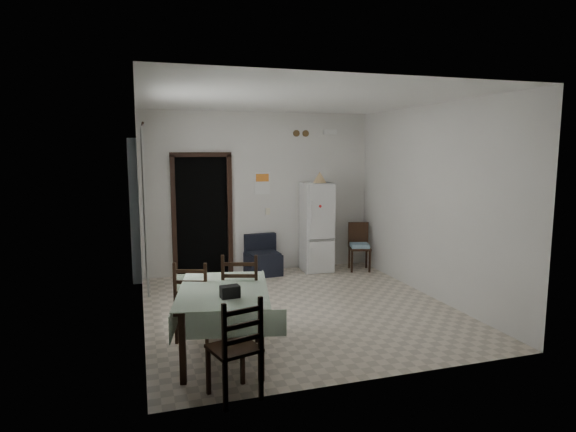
% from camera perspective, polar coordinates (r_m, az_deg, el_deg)
% --- Properties ---
extents(ground, '(4.50, 4.50, 0.00)m').
position_cam_1_polar(ground, '(6.95, 1.25, -10.82)').
color(ground, beige).
rests_on(ground, ground).
extents(ceiling, '(4.20, 4.50, 0.02)m').
position_cam_1_polar(ceiling, '(6.61, 1.32, 13.72)').
color(ceiling, white).
rests_on(ceiling, ground).
extents(wall_back, '(4.20, 0.02, 2.90)m').
position_cam_1_polar(wall_back, '(8.78, -3.40, 2.80)').
color(wall_back, silver).
rests_on(wall_back, ground).
extents(wall_front, '(4.20, 0.02, 2.90)m').
position_cam_1_polar(wall_front, '(4.57, 10.30, -2.05)').
color(wall_front, silver).
rests_on(wall_front, ground).
extents(wall_left, '(0.02, 4.50, 2.90)m').
position_cam_1_polar(wall_left, '(6.28, -17.19, 0.43)').
color(wall_left, silver).
rests_on(wall_left, ground).
extents(wall_right, '(0.02, 4.50, 2.90)m').
position_cam_1_polar(wall_right, '(7.56, 16.57, 1.65)').
color(wall_right, silver).
rests_on(wall_right, ground).
extents(doorway, '(1.06, 0.52, 2.22)m').
position_cam_1_polar(doorway, '(8.83, -10.32, 0.17)').
color(doorway, black).
rests_on(doorway, ground).
extents(window_recess, '(0.10, 1.20, 1.60)m').
position_cam_1_polar(window_recess, '(6.07, -17.69, 1.11)').
color(window_recess, silver).
rests_on(window_recess, ground).
extents(curtain, '(0.02, 1.45, 1.85)m').
position_cam_1_polar(curtain, '(6.07, -16.65, 1.15)').
color(curtain, silver).
rests_on(curtain, ground).
extents(curtain_rod, '(0.02, 1.60, 0.02)m').
position_cam_1_polar(curtain_rod, '(6.04, -16.92, 10.13)').
color(curtain_rod, black).
rests_on(curtain_rod, ground).
extents(calendar, '(0.28, 0.02, 0.40)m').
position_cam_1_polar(calendar, '(8.76, -3.07, 3.91)').
color(calendar, white).
rests_on(calendar, ground).
extents(calendar_image, '(0.24, 0.01, 0.14)m').
position_cam_1_polar(calendar_image, '(8.75, -3.06, 4.56)').
color(calendar_image, orange).
rests_on(calendar_image, ground).
extents(light_switch, '(0.08, 0.02, 0.12)m').
position_cam_1_polar(light_switch, '(8.84, -2.42, 0.56)').
color(light_switch, beige).
rests_on(light_switch, ground).
extents(vent_left, '(0.12, 0.03, 0.12)m').
position_cam_1_polar(vent_left, '(8.92, 1.00, 9.77)').
color(vent_left, brown).
rests_on(vent_left, ground).
extents(vent_right, '(0.12, 0.03, 0.12)m').
position_cam_1_polar(vent_right, '(8.98, 2.11, 9.75)').
color(vent_right, brown).
rests_on(vent_right, ground).
extents(emergency_light, '(0.25, 0.07, 0.09)m').
position_cam_1_polar(emergency_light, '(9.13, 4.99, 9.89)').
color(emergency_light, white).
rests_on(emergency_light, ground).
extents(fridge, '(0.56, 0.56, 1.63)m').
position_cam_1_polar(fridge, '(8.84, 3.40, -1.31)').
color(fridge, silver).
rests_on(fridge, ground).
extents(tan_cone, '(0.27, 0.27, 0.20)m').
position_cam_1_polar(tan_cone, '(8.71, 3.79, 4.61)').
color(tan_cone, tan).
rests_on(tan_cone, fridge).
extents(navy_seat, '(0.63, 0.61, 0.71)m').
position_cam_1_polar(navy_seat, '(8.63, -2.98, -4.65)').
color(navy_seat, black).
rests_on(navy_seat, ground).
extents(corner_chair, '(0.47, 0.47, 0.88)m').
position_cam_1_polar(corner_chair, '(9.00, 8.47, -3.66)').
color(corner_chair, black).
rests_on(corner_chair, ground).
extents(dining_table, '(1.21, 1.59, 0.74)m').
position_cam_1_polar(dining_table, '(5.38, -7.60, -12.38)').
color(dining_table, '#95A991').
rests_on(dining_table, ground).
extents(black_bag, '(0.20, 0.13, 0.12)m').
position_cam_1_polar(black_bag, '(4.94, -6.90, -8.89)').
color(black_bag, black).
rests_on(black_bag, dining_table).
extents(dining_chair_far_left, '(0.52, 0.52, 0.96)m').
position_cam_1_polar(dining_chair_far_left, '(5.86, -11.03, -9.64)').
color(dining_chair_far_left, black).
rests_on(dining_chair_far_left, ground).
extents(dining_chair_far_right, '(0.56, 0.56, 1.04)m').
position_cam_1_polar(dining_chair_far_right, '(5.83, -5.52, -9.21)').
color(dining_chair_far_right, black).
rests_on(dining_chair_far_right, ground).
extents(dining_chair_near_head, '(0.51, 0.51, 0.96)m').
position_cam_1_polar(dining_chair_near_head, '(4.48, -6.43, -15.13)').
color(dining_chair_near_head, black).
rests_on(dining_chair_near_head, ground).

